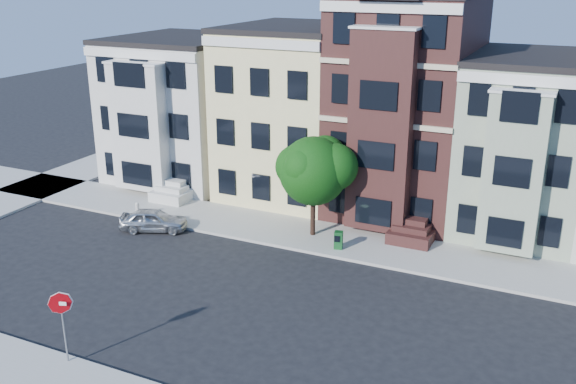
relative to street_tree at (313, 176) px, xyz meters
The scene contains 11 objects.
ground 9.21m from the street_tree, 69.76° to the right, with size 120.00×120.00×0.00m, color black.
far_sidewalk 4.46m from the street_tree, ahead, with size 60.00×4.00×0.15m, color #9E9B93.
house_white 13.71m from the street_tree, 151.74° to the left, with size 8.00×9.00×9.00m, color silver.
house_yellow 7.79m from the street_tree, 121.98° to the left, with size 7.00×9.00×10.00m, color #F2E49D.
house_brown 7.57m from the street_tree, 65.42° to the left, with size 7.00×9.00×12.00m, color #371A17.
house_green 11.51m from the street_tree, 34.38° to the left, with size 6.00×9.00×9.00m, color #929F85.
street_tree is the anchor object (origin of this frame).
parked_car 9.03m from the street_tree, 160.73° to the right, with size 1.44×3.58×1.22m, color #AEB2B6.
newspaper_box 3.55m from the street_tree, 30.65° to the right, with size 0.41×0.37×0.91m, color #144E20.
fire_hydrant 10.60m from the street_tree, behind, with size 0.22×0.22×0.63m, color silver.
stop_sign 14.82m from the street_tree, 103.28° to the right, with size 0.85×0.12×3.10m, color #AB040C, non-canonical shape.
Camera 1 is at (9.14, -20.72, 13.39)m, focal length 40.00 mm.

